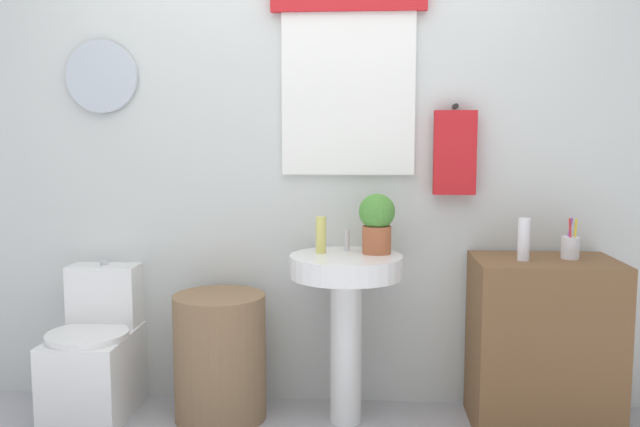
{
  "coord_description": "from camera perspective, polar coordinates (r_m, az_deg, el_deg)",
  "views": [
    {
      "loc": [
        0.27,
        -2.17,
        1.33
      ],
      "look_at": [
        0.08,
        0.8,
        0.99
      ],
      "focal_mm": 37.43,
      "sensor_mm": 36.0,
      "label": 1
    }
  ],
  "objects": [
    {
      "name": "potted_plant",
      "position": [
        3.1,
        4.88,
        -0.63
      ],
      "size": [
        0.17,
        0.17,
        0.28
      ],
      "color": "#AD5B38",
      "rests_on": "pedestal_sink"
    },
    {
      "name": "soap_bottle",
      "position": [
        3.11,
        0.08,
        -1.85
      ],
      "size": [
        0.05,
        0.05,
        0.17
      ],
      "primitive_type": "cylinder",
      "color": "#DBD166",
      "rests_on": "pedestal_sink"
    },
    {
      "name": "laundry_hamper",
      "position": [
        3.26,
        -8.55,
        -12.01
      ],
      "size": [
        0.43,
        0.43,
        0.6
      ],
      "primitive_type": "cylinder",
      "color": "#846647",
      "rests_on": "ground_plane"
    },
    {
      "name": "faucet",
      "position": [
        3.18,
        2.32,
        -2.32
      ],
      "size": [
        0.03,
        0.03,
        0.1
      ],
      "primitive_type": "cylinder",
      "color": "silver",
      "rests_on": "pedestal_sink"
    },
    {
      "name": "toothbrush_cup",
      "position": [
        3.22,
        20.61,
        -2.69
      ],
      "size": [
        0.08,
        0.08,
        0.19
      ],
      "color": "silver",
      "rests_on": "wooden_cabinet"
    },
    {
      "name": "toilet",
      "position": [
        3.48,
        -18.59,
        -11.5
      ],
      "size": [
        0.38,
        0.51,
        0.72
      ],
      "color": "white",
      "rests_on": "ground_plane"
    },
    {
      "name": "pedestal_sink",
      "position": [
        3.11,
        2.24,
        -7.11
      ],
      "size": [
        0.52,
        0.52,
        0.79
      ],
      "color": "white",
      "rests_on": "ground_plane"
    },
    {
      "name": "wooden_cabinet",
      "position": [
        3.27,
        18.5,
        -10.52
      ],
      "size": [
        0.63,
        0.44,
        0.79
      ],
      "primitive_type": "cube",
      "color": "brown",
      "rests_on": "ground_plane"
    },
    {
      "name": "back_wall",
      "position": [
        3.33,
        -0.95,
        6.08
      ],
      "size": [
        4.4,
        0.18,
        2.6
      ],
      "color": "silver",
      "rests_on": "ground_plane"
    },
    {
      "name": "lotion_bottle",
      "position": [
        3.1,
        17.02,
        -2.13
      ],
      "size": [
        0.05,
        0.05,
        0.19
      ],
      "primitive_type": "cylinder",
      "color": "white",
      "rests_on": "wooden_cabinet"
    }
  ]
}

